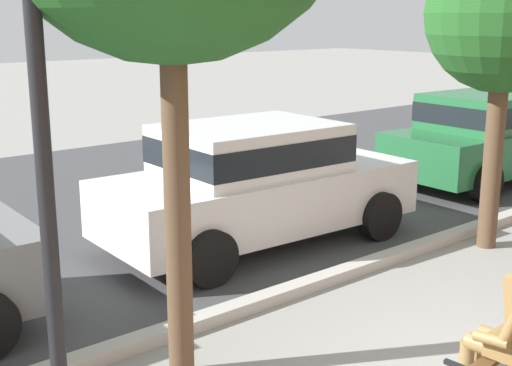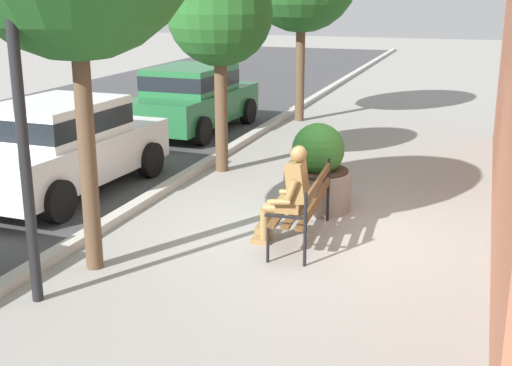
{
  "view_description": "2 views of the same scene",
  "coord_description": "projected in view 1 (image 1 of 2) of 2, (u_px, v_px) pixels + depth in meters",
  "views": [
    {
      "loc": [
        -4.81,
        -2.1,
        2.89
      ],
      "look_at": [
        0.69,
        4.47,
        0.8
      ],
      "focal_mm": 48.84,
      "sensor_mm": 36.0,
      "label": 1
    },
    {
      "loc": [
        -8.66,
        -2.1,
        3.31
      ],
      "look_at": [
        -0.21,
        0.76,
        0.75
      ],
      "focal_mm": 47.66,
      "sensor_mm": 36.0,
      "label": 2
    }
  ],
  "objects": [
    {
      "name": "street_surface",
      "position": [
        97.0,
        204.0,
        10.83
      ],
      "size": [
        60.0,
        9.0,
        0.01
      ],
      "primitive_type": "cube",
      "color": "#424244",
      "rests_on": "ground"
    },
    {
      "name": "curb_stone",
      "position": [
        301.0,
        287.0,
        7.39
      ],
      "size": [
        60.0,
        0.2,
        0.12
      ],
      "primitive_type": "cube",
      "color": "#B2AFA8",
      "rests_on": "ground"
    },
    {
      "name": "bronze_statue_seated",
      "position": [
        511.0,
        329.0,
        5.03
      ],
      "size": [
        0.62,
        0.78,
        1.37
      ],
      "color": "olive",
      "rests_on": "ground"
    },
    {
      "name": "street_tree_down_street",
      "position": [
        505.0,
        16.0,
        8.21
      ],
      "size": [
        1.89,
        1.89,
        3.84
      ],
      "color": "brown",
      "rests_on": "ground"
    },
    {
      "name": "parked_car_white",
      "position": [
        256.0,
        180.0,
        8.81
      ],
      "size": [
        4.18,
        2.08,
        1.56
      ],
      "color": "silver",
      "rests_on": "ground"
    },
    {
      "name": "parked_car_green",
      "position": [
        490.0,
        134.0,
        12.14
      ],
      "size": [
        4.18,
        2.08,
        1.56
      ],
      "color": "#236638",
      "rests_on": "ground"
    },
    {
      "name": "lamp_post",
      "position": [
        37.0,
        66.0,
        4.58
      ],
      "size": [
        0.32,
        0.32,
        3.9
      ],
      "color": "black",
      "rests_on": "ground"
    }
  ]
}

